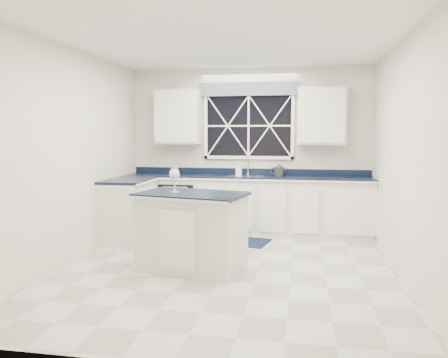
% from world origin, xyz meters
% --- Properties ---
extents(ground, '(4.50, 4.50, 0.00)m').
position_xyz_m(ground, '(0.00, 0.00, 0.00)').
color(ground, silver).
rests_on(ground, ground).
extents(back_wall, '(4.00, 0.10, 2.70)m').
position_xyz_m(back_wall, '(0.00, 2.25, 1.35)').
color(back_wall, beige).
rests_on(back_wall, ground).
extents(base_cabinets, '(3.99, 1.60, 0.90)m').
position_xyz_m(base_cabinets, '(-0.33, 1.78, 0.45)').
color(base_cabinets, silver).
rests_on(base_cabinets, ground).
extents(countertop, '(3.98, 0.64, 0.04)m').
position_xyz_m(countertop, '(0.00, 1.95, 0.92)').
color(countertop, black).
rests_on(countertop, base_cabinets).
extents(dishwasher, '(0.60, 0.58, 0.82)m').
position_xyz_m(dishwasher, '(-1.10, 1.95, 0.41)').
color(dishwasher, black).
rests_on(dishwasher, ground).
extents(window, '(1.65, 0.09, 1.26)m').
position_xyz_m(window, '(0.00, 2.20, 1.83)').
color(window, black).
rests_on(window, ground).
extents(upper_cabinets, '(3.10, 0.34, 0.90)m').
position_xyz_m(upper_cabinets, '(0.00, 2.08, 1.90)').
color(upper_cabinets, silver).
rests_on(upper_cabinets, ground).
extents(faucet, '(0.05, 0.20, 0.30)m').
position_xyz_m(faucet, '(0.00, 2.14, 1.10)').
color(faucet, '#B1B1B4').
rests_on(faucet, countertop).
extents(island, '(1.37, 0.99, 0.93)m').
position_xyz_m(island, '(-0.40, -0.09, 0.47)').
color(island, silver).
rests_on(island, ground).
extents(rug, '(1.37, 1.00, 0.02)m').
position_xyz_m(rug, '(-0.13, 1.32, 0.01)').
color(rug, '#B3B3AE').
rests_on(rug, ground).
extents(kettle, '(0.28, 0.17, 0.20)m').
position_xyz_m(kettle, '(0.52, 2.05, 1.03)').
color(kettle, '#2F2F31').
rests_on(kettle, countertop).
extents(wine_glass, '(0.12, 0.12, 0.29)m').
position_xyz_m(wine_glass, '(-0.61, -0.07, 1.13)').
color(wine_glass, white).
rests_on(wine_glass, island).
extents(soap_bottle, '(0.12, 0.12, 0.22)m').
position_xyz_m(soap_bottle, '(-0.15, 2.10, 1.05)').
color(soap_bottle, silver).
rests_on(soap_bottle, countertop).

